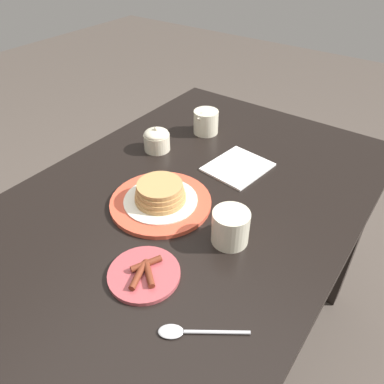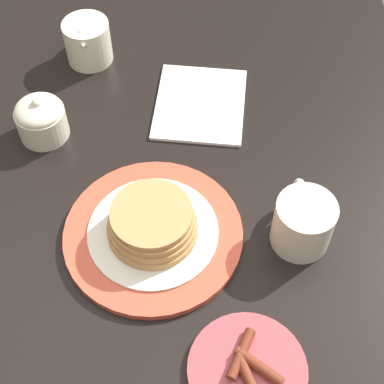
{
  "view_description": "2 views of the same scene",
  "coord_description": "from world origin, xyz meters",
  "px_view_note": "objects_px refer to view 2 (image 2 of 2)",
  "views": [
    {
      "loc": [
        -0.57,
        -0.47,
        1.39
      ],
      "look_at": [
        0.06,
        -0.02,
        0.8
      ],
      "focal_mm": 35.0,
      "sensor_mm": 36.0,
      "label": 1
    },
    {
      "loc": [
        -0.45,
        -0.01,
        1.51
      ],
      "look_at": [
        0.06,
        -0.02,
        0.8
      ],
      "focal_mm": 55.0,
      "sensor_mm": 36.0,
      "label": 2
    }
  ],
  "objects_px": {
    "creamer_pitcher": "(88,41)",
    "sugar_bowl": "(41,119)",
    "pancake_plate": "(153,228)",
    "side_plate_bacon": "(248,370)",
    "napkin": "(200,104)",
    "coffee_mug": "(303,221)"
  },
  "relations": [
    {
      "from": "coffee_mug",
      "to": "creamer_pitcher",
      "type": "distance_m",
      "value": 0.52
    },
    {
      "from": "pancake_plate",
      "to": "creamer_pitcher",
      "type": "bearing_deg",
      "value": 17.53
    },
    {
      "from": "napkin",
      "to": "pancake_plate",
      "type": "bearing_deg",
      "value": 163.76
    },
    {
      "from": "coffee_mug",
      "to": "napkin",
      "type": "relative_size",
      "value": 0.59
    },
    {
      "from": "pancake_plate",
      "to": "coffee_mug",
      "type": "xyz_separation_m",
      "value": [
        -0.01,
        -0.22,
        0.02
      ]
    },
    {
      "from": "side_plate_bacon",
      "to": "napkin",
      "type": "bearing_deg",
      "value": 5.62
    },
    {
      "from": "pancake_plate",
      "to": "side_plate_bacon",
      "type": "distance_m",
      "value": 0.24
    },
    {
      "from": "coffee_mug",
      "to": "sugar_bowl",
      "type": "xyz_separation_m",
      "value": [
        0.21,
        0.4,
        -0.01
      ]
    },
    {
      "from": "creamer_pitcher",
      "to": "napkin",
      "type": "relative_size",
      "value": 0.62
    },
    {
      "from": "side_plate_bacon",
      "to": "sugar_bowl",
      "type": "height_order",
      "value": "sugar_bowl"
    },
    {
      "from": "creamer_pitcher",
      "to": "sugar_bowl",
      "type": "xyz_separation_m",
      "value": [
        -0.18,
        0.06,
        -0.0
      ]
    },
    {
      "from": "pancake_plate",
      "to": "napkin",
      "type": "distance_m",
      "value": 0.28
    },
    {
      "from": "coffee_mug",
      "to": "napkin",
      "type": "distance_m",
      "value": 0.31
    },
    {
      "from": "pancake_plate",
      "to": "sugar_bowl",
      "type": "bearing_deg",
      "value": 41.99
    },
    {
      "from": "creamer_pitcher",
      "to": "napkin",
      "type": "bearing_deg",
      "value": -121.68
    },
    {
      "from": "sugar_bowl",
      "to": "napkin",
      "type": "relative_size",
      "value": 0.42
    },
    {
      "from": "side_plate_bacon",
      "to": "creamer_pitcher",
      "type": "height_order",
      "value": "creamer_pitcher"
    },
    {
      "from": "sugar_bowl",
      "to": "napkin",
      "type": "height_order",
      "value": "sugar_bowl"
    },
    {
      "from": "pancake_plate",
      "to": "napkin",
      "type": "relative_size",
      "value": 1.35
    },
    {
      "from": "coffee_mug",
      "to": "napkin",
      "type": "height_order",
      "value": "coffee_mug"
    },
    {
      "from": "pancake_plate",
      "to": "sugar_bowl",
      "type": "xyz_separation_m",
      "value": [
        0.21,
        0.19,
        0.02
      ]
    },
    {
      "from": "pancake_plate",
      "to": "side_plate_bacon",
      "type": "height_order",
      "value": "pancake_plate"
    }
  ]
}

